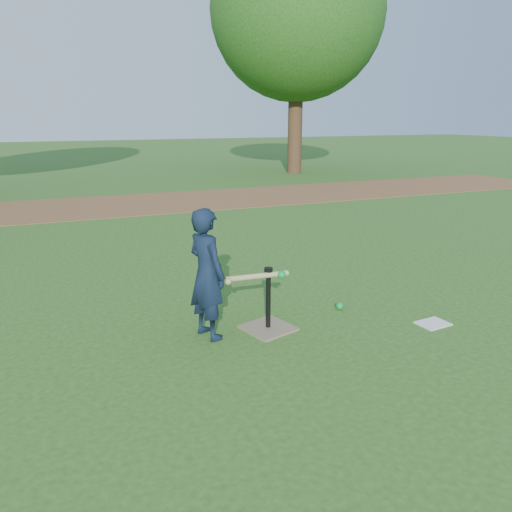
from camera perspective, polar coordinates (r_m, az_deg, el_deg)
name	(u,v)px	position (r m, az deg, el deg)	size (l,w,h in m)	color
ground	(257,327)	(4.88, 0.17, -8.09)	(80.00, 80.00, 0.00)	#285116
dirt_strip	(131,204)	(11.90, -14.10, 5.76)	(24.00, 3.00, 0.01)	brown
child	(207,274)	(4.50, -5.64, -2.07)	(0.44, 0.29, 1.20)	black
wiffle_ball_ground	(340,306)	(5.35, 9.54, -5.66)	(0.08, 0.08, 0.08)	#0C8E31
clipboard	(433,323)	(5.23, 19.56, -7.28)	(0.30, 0.23, 0.01)	silver
batting_tee	(268,318)	(4.79, 1.40, -7.13)	(0.53, 0.53, 0.61)	#7E6850
swing_action	(260,276)	(4.57, 0.41, -2.35)	(0.63, 0.13, 0.08)	tan
tree_right	(297,12)	(18.40, 4.76, 26.08)	(5.80, 5.80, 8.21)	#382316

